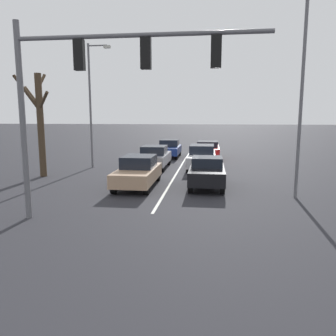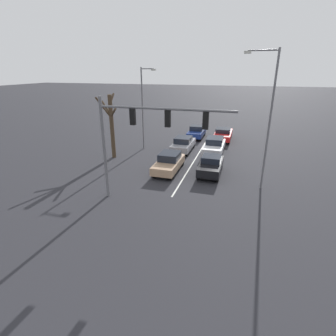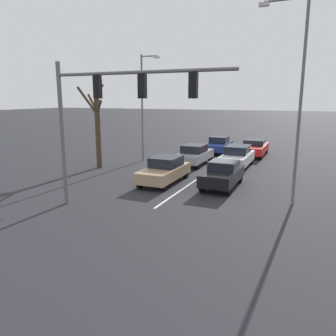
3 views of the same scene
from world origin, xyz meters
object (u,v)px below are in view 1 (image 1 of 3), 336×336
object	(u,v)px
car_navy_midlane_third	(169,149)
car_gray_midlane_second	(155,157)
car_silver_leftlane_second	(202,157)
street_lamp_right_shoulder	(92,99)
street_lamp_left_shoulder	(298,73)
car_red_leftlane_third	(208,149)
traffic_signal_gantry	(95,77)
bare_tree_near	(40,120)
car_black_leftlane_front	(207,172)
car_tan_midlane_front	(138,171)

from	to	relation	value
car_navy_midlane_third	car_gray_midlane_second	bearing A→B (deg)	87.60
car_silver_leftlane_second	car_gray_midlane_second	world-z (taller)	car_silver_leftlane_second
street_lamp_right_shoulder	street_lamp_left_shoulder	world-z (taller)	street_lamp_left_shoulder
car_red_leftlane_third	traffic_signal_gantry	distance (m)	18.11
car_gray_midlane_second	bare_tree_near	distance (m)	7.62
traffic_signal_gantry	street_lamp_right_shoulder	world-z (taller)	street_lamp_right_shoulder
car_red_leftlane_third	street_lamp_left_shoulder	size ratio (longest dim) A/B	0.51
car_silver_leftlane_second	car_black_leftlane_front	bearing A→B (deg)	94.23
car_tan_midlane_front	bare_tree_near	world-z (taller)	bare_tree_near
street_lamp_left_shoulder	bare_tree_near	xyz separation A→B (m)	(13.36, -3.43, -2.00)
car_tan_midlane_front	car_navy_midlane_third	distance (m)	11.99
car_silver_leftlane_second	car_red_leftlane_third	xyz separation A→B (m)	(-0.34, -5.64, -0.07)
bare_tree_near	car_red_leftlane_third	bearing A→B (deg)	-134.69
car_black_leftlane_front	car_gray_midlane_second	bearing A→B (deg)	-56.78
street_lamp_right_shoulder	car_red_leftlane_third	bearing A→B (deg)	-142.09
car_navy_midlane_third	street_lamp_left_shoulder	distance (m)	15.79
car_navy_midlane_third	bare_tree_near	size ratio (longest dim) A/B	0.68
car_black_leftlane_front	car_silver_leftlane_second	distance (m)	5.76
car_tan_midlane_front	car_gray_midlane_second	world-z (taller)	same
street_lamp_right_shoulder	bare_tree_near	size ratio (longest dim) A/B	1.38
car_silver_leftlane_second	bare_tree_near	world-z (taller)	bare_tree_near
car_gray_midlane_second	traffic_signal_gantry	size ratio (longest dim) A/B	0.54
street_lamp_left_shoulder	bare_tree_near	distance (m)	13.93
car_black_leftlane_front	car_navy_midlane_third	bearing A→B (deg)	-73.85
car_red_leftlane_third	bare_tree_near	world-z (taller)	bare_tree_near
car_silver_leftlane_second	car_gray_midlane_second	size ratio (longest dim) A/B	1.07
car_gray_midlane_second	car_tan_midlane_front	bearing A→B (deg)	91.61
car_tan_midlane_front	car_red_leftlane_third	distance (m)	12.22
car_tan_midlane_front	bare_tree_near	xyz separation A→B (m)	(6.23, -2.04, 2.54)
traffic_signal_gantry	car_tan_midlane_front	bearing A→B (deg)	-90.92
car_silver_leftlane_second	bare_tree_near	distance (m)	10.42
car_silver_leftlane_second	traffic_signal_gantry	size ratio (longest dim) A/B	0.57
car_tan_midlane_front	car_red_leftlane_third	world-z (taller)	car_tan_midlane_front
car_gray_midlane_second	street_lamp_right_shoulder	distance (m)	5.74
car_silver_leftlane_second	car_red_leftlane_third	world-z (taller)	car_silver_leftlane_second
traffic_signal_gantry	street_lamp_right_shoulder	size ratio (longest dim) A/B	0.99
car_navy_midlane_third	car_tan_midlane_front	bearing A→B (deg)	89.57
car_silver_leftlane_second	car_red_leftlane_third	distance (m)	5.65
car_red_leftlane_third	car_black_leftlane_front	bearing A→B (deg)	90.43
car_gray_midlane_second	traffic_signal_gantry	bearing A→B (deg)	90.38
car_gray_midlane_second	street_lamp_left_shoulder	xyz separation A→B (m)	(-7.29, 7.28, 4.53)
car_silver_leftlane_second	car_navy_midlane_third	size ratio (longest dim) A/B	1.15
car_tan_midlane_front	car_black_leftlane_front	bearing A→B (deg)	-174.06
car_silver_leftlane_second	bare_tree_near	size ratio (longest dim) A/B	0.78
car_red_leftlane_third	car_navy_midlane_third	size ratio (longest dim) A/B	1.17
car_tan_midlane_front	street_lamp_left_shoulder	bearing A→B (deg)	168.92
traffic_signal_gantry	street_lamp_left_shoulder	world-z (taller)	street_lamp_left_shoulder
car_silver_leftlane_second	bare_tree_near	xyz separation A→B (m)	(9.26, 4.07, 2.50)
street_lamp_right_shoulder	street_lamp_left_shoulder	size ratio (longest dim) A/B	0.89
car_navy_midlane_third	street_lamp_left_shoulder	world-z (taller)	street_lamp_left_shoulder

